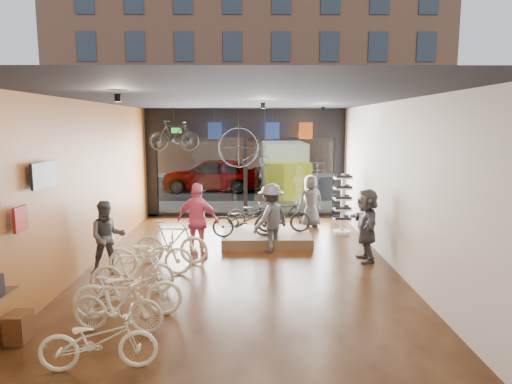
{
  "coord_description": "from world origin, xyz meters",
  "views": [
    {
      "loc": [
        0.29,
        -10.16,
        3.29
      ],
      "look_at": [
        0.35,
        1.4,
        1.55
      ],
      "focal_mm": 32.0,
      "sensor_mm": 36.0,
      "label": 1
    }
  ],
  "objects_px": {
    "sunglasses_rack": "(342,204)",
    "floor_bike_3": "(133,271)",
    "box_truck": "(285,169)",
    "customer_1": "(108,237)",
    "floor_bike_0": "(99,340)",
    "floor_bike_5": "(171,242)",
    "floor_bike_2": "(128,290)",
    "floor_bike_4": "(151,254)",
    "customer_5": "(367,225)",
    "floor_bike_1": "(117,305)",
    "display_bike_right": "(254,213)",
    "display_platform": "(266,238)",
    "street_car": "(212,175)",
    "display_bike_mid": "(284,216)",
    "hung_bike": "(174,135)",
    "customer_4": "(311,201)",
    "penny_farthing": "(247,149)",
    "customer_3": "(271,218)",
    "display_bike_left": "(244,220)",
    "customer_2": "(198,221)"
  },
  "relations": [
    {
      "from": "sunglasses_rack",
      "to": "floor_bike_3",
      "type": "bearing_deg",
      "value": -120.27
    },
    {
      "from": "box_truck",
      "to": "customer_1",
      "type": "distance_m",
      "value": 12.31
    },
    {
      "from": "floor_bike_0",
      "to": "floor_bike_5",
      "type": "relative_size",
      "value": 0.9
    },
    {
      "from": "floor_bike_2",
      "to": "sunglasses_rack",
      "type": "relative_size",
      "value": 1.0
    },
    {
      "from": "sunglasses_rack",
      "to": "floor_bike_0",
      "type": "bearing_deg",
      "value": -106.67
    },
    {
      "from": "floor_bike_4",
      "to": "floor_bike_5",
      "type": "relative_size",
      "value": 1.03
    },
    {
      "from": "customer_1",
      "to": "customer_5",
      "type": "distance_m",
      "value": 5.99
    },
    {
      "from": "floor_bike_0",
      "to": "floor_bike_1",
      "type": "relative_size",
      "value": 1.03
    },
    {
      "from": "floor_bike_0",
      "to": "display_bike_right",
      "type": "distance_m",
      "value": 7.51
    },
    {
      "from": "floor_bike_1",
      "to": "display_platform",
      "type": "relative_size",
      "value": 0.63
    },
    {
      "from": "street_car",
      "to": "display_platform",
      "type": "relative_size",
      "value": 2.01
    },
    {
      "from": "floor_bike_1",
      "to": "display_bike_mid",
      "type": "distance_m",
      "value": 6.25
    },
    {
      "from": "display_platform",
      "to": "hung_bike",
      "type": "relative_size",
      "value": 1.52
    },
    {
      "from": "floor_bike_4",
      "to": "display_platform",
      "type": "xyz_separation_m",
      "value": [
        2.6,
        2.73,
        -0.32
      ]
    },
    {
      "from": "box_truck",
      "to": "display_platform",
      "type": "distance_m",
      "value": 8.95
    },
    {
      "from": "street_car",
      "to": "display_bike_right",
      "type": "xyz_separation_m",
      "value": [
        2.06,
        -9.21,
        -0.11
      ]
    },
    {
      "from": "display_bike_mid",
      "to": "sunglasses_rack",
      "type": "distance_m",
      "value": 2.12
    },
    {
      "from": "hung_bike",
      "to": "customer_4",
      "type": "bearing_deg",
      "value": -87.64
    },
    {
      "from": "hung_bike",
      "to": "box_truck",
      "type": "bearing_deg",
      "value": -27.75
    },
    {
      "from": "sunglasses_rack",
      "to": "penny_farthing",
      "type": "xyz_separation_m",
      "value": [
        -2.87,
        1.02,
        1.59
      ]
    },
    {
      "from": "floor_bike_0",
      "to": "penny_farthing",
      "type": "distance_m",
      "value": 9.12
    },
    {
      "from": "street_car",
      "to": "customer_5",
      "type": "height_order",
      "value": "customer_5"
    },
    {
      "from": "customer_3",
      "to": "floor_bike_5",
      "type": "bearing_deg",
      "value": -21.21
    },
    {
      "from": "floor_bike_3",
      "to": "display_bike_mid",
      "type": "xyz_separation_m",
      "value": [
        3.16,
        3.86,
        0.28
      ]
    },
    {
      "from": "floor_bike_4",
      "to": "display_bike_left",
      "type": "distance_m",
      "value": 3.01
    },
    {
      "from": "floor_bike_5",
      "to": "customer_2",
      "type": "relative_size",
      "value": 0.93
    },
    {
      "from": "floor_bike_4",
      "to": "customer_4",
      "type": "height_order",
      "value": "customer_4"
    },
    {
      "from": "floor_bike_1",
      "to": "customer_1",
      "type": "bearing_deg",
      "value": 28.42
    },
    {
      "from": "floor_bike_1",
      "to": "penny_farthing",
      "type": "xyz_separation_m",
      "value": [
        1.95,
        7.58,
        2.04
      ]
    },
    {
      "from": "floor_bike_5",
      "to": "customer_2",
      "type": "xyz_separation_m",
      "value": [
        0.57,
        0.48,
        0.41
      ]
    },
    {
      "from": "customer_2",
      "to": "penny_farthing",
      "type": "relative_size",
      "value": 1.17
    },
    {
      "from": "display_platform",
      "to": "penny_farthing",
      "type": "relative_size",
      "value": 1.51
    },
    {
      "from": "display_bike_right",
      "to": "hung_bike",
      "type": "bearing_deg",
      "value": 62.97
    },
    {
      "from": "display_bike_mid",
      "to": "display_bike_left",
      "type": "bearing_deg",
      "value": 113.02
    },
    {
      "from": "sunglasses_rack",
      "to": "hung_bike",
      "type": "height_order",
      "value": "hung_bike"
    },
    {
      "from": "customer_2",
      "to": "box_truck",
      "type": "bearing_deg",
      "value": -87.63
    },
    {
      "from": "customer_2",
      "to": "customer_4",
      "type": "bearing_deg",
      "value": -115.2
    },
    {
      "from": "floor_bike_1",
      "to": "customer_1",
      "type": "distance_m",
      "value": 3.13
    },
    {
      "from": "floor_bike_0",
      "to": "display_bike_mid",
      "type": "distance_m",
      "value": 7.2
    },
    {
      "from": "display_bike_mid",
      "to": "box_truck",
      "type": "bearing_deg",
      "value": -4.55
    },
    {
      "from": "box_truck",
      "to": "display_bike_mid",
      "type": "relative_size",
      "value": 4.02
    },
    {
      "from": "floor_bike_1",
      "to": "floor_bike_4",
      "type": "bearing_deg",
      "value": 10.35
    },
    {
      "from": "display_bike_mid",
      "to": "floor_bike_0",
      "type": "bearing_deg",
      "value": 155.62
    },
    {
      "from": "floor_bike_0",
      "to": "floor_bike_5",
      "type": "height_order",
      "value": "floor_bike_5"
    },
    {
      "from": "display_bike_mid",
      "to": "display_bike_right",
      "type": "bearing_deg",
      "value": 51.95
    },
    {
      "from": "floor_bike_5",
      "to": "hung_bike",
      "type": "height_order",
      "value": "hung_bike"
    },
    {
      "from": "customer_1",
      "to": "customer_2",
      "type": "distance_m",
      "value": 2.19
    },
    {
      "from": "hung_bike",
      "to": "customer_2",
      "type": "bearing_deg",
      "value": -159.36
    },
    {
      "from": "display_bike_right",
      "to": "sunglasses_rack",
      "type": "bearing_deg",
      "value": -78.15
    },
    {
      "from": "customer_1",
      "to": "sunglasses_rack",
      "type": "height_order",
      "value": "sunglasses_rack"
    }
  ]
}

